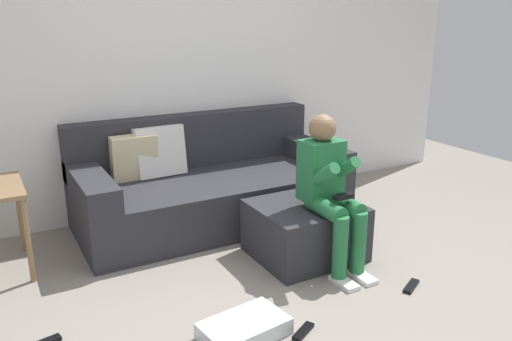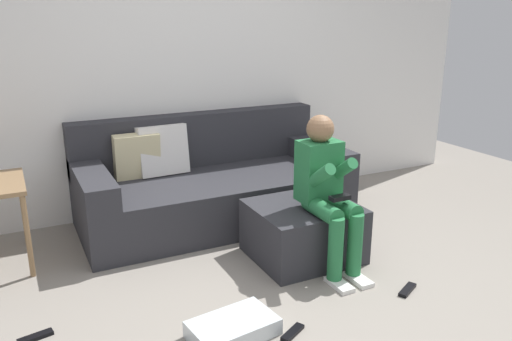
{
  "view_description": "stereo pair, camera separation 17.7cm",
  "coord_description": "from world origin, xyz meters",
  "px_view_note": "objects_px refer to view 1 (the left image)",
  "views": [
    {
      "loc": [
        -1.65,
        -2.22,
        1.71
      ],
      "look_at": [
        0.17,
        1.07,
        0.56
      ],
      "focal_mm": 35.98,
      "sensor_mm": 36.0,
      "label": 1
    },
    {
      "loc": [
        -1.5,
        -2.31,
        1.71
      ],
      "look_at": [
        0.17,
        1.07,
        0.56
      ],
      "focal_mm": 35.98,
      "sensor_mm": 36.0,
      "label": 2
    }
  ],
  "objects_px": {
    "ottoman": "(305,230)",
    "person_seated": "(330,186)",
    "remote_near_ottoman": "(411,286)",
    "storage_bin": "(244,328)",
    "couch_sectional": "(209,186)",
    "remote_by_storage_bin": "(303,331)"
  },
  "relations": [
    {
      "from": "couch_sectional",
      "to": "ottoman",
      "type": "height_order",
      "value": "couch_sectional"
    },
    {
      "from": "ottoman",
      "to": "storage_bin",
      "type": "distance_m",
      "value": 1.1
    },
    {
      "from": "remote_by_storage_bin",
      "to": "couch_sectional",
      "type": "bearing_deg",
      "value": 54.04
    },
    {
      "from": "ottoman",
      "to": "person_seated",
      "type": "distance_m",
      "value": 0.43
    },
    {
      "from": "person_seated",
      "to": "storage_bin",
      "type": "height_order",
      "value": "person_seated"
    },
    {
      "from": "ottoman",
      "to": "remote_near_ottoman",
      "type": "height_order",
      "value": "ottoman"
    },
    {
      "from": "ottoman",
      "to": "person_seated",
      "type": "bearing_deg",
      "value": -72.09
    },
    {
      "from": "couch_sectional",
      "to": "person_seated",
      "type": "height_order",
      "value": "person_seated"
    },
    {
      "from": "storage_bin",
      "to": "person_seated",
      "type": "bearing_deg",
      "value": 27.74
    },
    {
      "from": "storage_bin",
      "to": "remote_by_storage_bin",
      "type": "relative_size",
      "value": 2.65
    },
    {
      "from": "person_seated",
      "to": "remote_near_ottoman",
      "type": "xyz_separation_m",
      "value": [
        0.28,
        -0.55,
        -0.58
      ]
    },
    {
      "from": "couch_sectional",
      "to": "person_seated",
      "type": "xyz_separation_m",
      "value": [
        0.39,
        -1.17,
        0.28
      ]
    },
    {
      "from": "ottoman",
      "to": "storage_bin",
      "type": "relative_size",
      "value": 1.54
    },
    {
      "from": "ottoman",
      "to": "person_seated",
      "type": "relative_size",
      "value": 0.68
    },
    {
      "from": "ottoman",
      "to": "remote_near_ottoman",
      "type": "relative_size",
      "value": 3.89
    },
    {
      "from": "couch_sectional",
      "to": "remote_near_ottoman",
      "type": "xyz_separation_m",
      "value": [
        0.67,
        -1.72,
        -0.29
      ]
    },
    {
      "from": "storage_bin",
      "to": "remote_near_ottoman",
      "type": "height_order",
      "value": "storage_bin"
    },
    {
      "from": "ottoman",
      "to": "remote_near_ottoman",
      "type": "bearing_deg",
      "value": -65.02
    },
    {
      "from": "remote_near_ottoman",
      "to": "remote_by_storage_bin",
      "type": "xyz_separation_m",
      "value": [
        -0.9,
        -0.07,
        0.0
      ]
    },
    {
      "from": "storage_bin",
      "to": "remote_by_storage_bin",
      "type": "height_order",
      "value": "storage_bin"
    },
    {
      "from": "remote_by_storage_bin",
      "to": "ottoman",
      "type": "bearing_deg",
      "value": 26.75
    },
    {
      "from": "couch_sectional",
      "to": "remote_near_ottoman",
      "type": "height_order",
      "value": "couch_sectional"
    }
  ]
}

